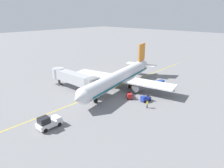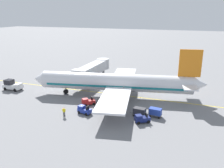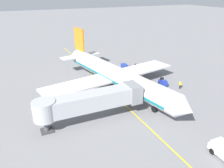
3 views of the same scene
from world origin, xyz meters
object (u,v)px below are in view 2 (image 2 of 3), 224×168
at_px(pushback_tractor, 12,85).
at_px(ground_crew_wing_walker, 117,98).
at_px(baggage_cart_second_in_train, 155,112).
at_px(baggage_cart_front, 139,111).
at_px(jet_bridge, 93,69).
at_px(ground_crew_loader, 64,111).
at_px(parked_airliner, 117,83).
at_px(baggage_tug_trailing, 84,110).
at_px(baggage_tug_spare, 142,119).
at_px(baggage_tug_lead, 88,102).

height_order(pushback_tractor, ground_crew_wing_walker, pushback_tractor).
bearing_deg(ground_crew_wing_walker, baggage_cart_second_in_train, -115.33).
bearing_deg(baggage_cart_front, jet_bridge, 44.41).
bearing_deg(pushback_tractor, ground_crew_loader, -114.54).
distance_m(parked_airliner, baggage_tug_trailing, 10.93).
bearing_deg(baggage_tug_spare, baggage_tug_lead, 71.51).
bearing_deg(baggage_tug_trailing, baggage_cart_front, -77.15).
distance_m(baggage_tug_trailing, ground_crew_loader, 3.61).
bearing_deg(baggage_tug_trailing, ground_crew_wing_walker, -28.76).
relative_size(baggage_cart_second_in_train, ground_crew_wing_walker, 1.75).
distance_m(baggage_cart_second_in_train, ground_crew_wing_walker, 9.39).
relative_size(parked_airliner, baggage_tug_lead, 14.16).
bearing_deg(jet_bridge, baggage_tug_spare, -137.58).
distance_m(jet_bridge, baggage_cart_second_in_train, 24.80).
bearing_deg(baggage_cart_second_in_train, pushback_tractor, 84.22).
distance_m(pushback_tractor, baggage_tug_trailing, 22.91).
relative_size(jet_bridge, baggage_cart_second_in_train, 5.74).
bearing_deg(baggage_tug_lead, baggage_cart_front, -98.89).
bearing_deg(parked_airliner, baggage_cart_front, -139.18).
relative_size(baggage_tug_spare, baggage_cart_front, 0.93).
height_order(parked_airliner, baggage_tug_spare, parked_airliner).
xyz_separation_m(ground_crew_wing_walker, ground_crew_loader, (-9.30, 6.62, 0.00)).
height_order(baggage_tug_lead, baggage_tug_spare, same).
height_order(jet_bridge, baggage_tug_trailing, jet_bridge).
relative_size(baggage_tug_lead, baggage_tug_trailing, 0.97).
distance_m(parked_airliner, ground_crew_wing_walker, 4.14).
relative_size(baggage_tug_trailing, baggage_cart_second_in_train, 0.92).
bearing_deg(parked_airliner, pushback_tractor, 98.84).
distance_m(baggage_cart_front, ground_crew_wing_walker, 7.56).
bearing_deg(baggage_tug_lead, pushback_tractor, 83.00).
distance_m(baggage_tug_spare, ground_crew_loader, 13.61).
distance_m(jet_bridge, baggage_tug_spare, 25.69).
bearing_deg(pushback_tractor, jet_bridge, -51.19).
bearing_deg(parked_airliner, ground_crew_loader, 156.47).
bearing_deg(baggage_tug_lead, jet_bridge, 20.29).
bearing_deg(baggage_tug_lead, baggage_cart_second_in_train, -93.88).
bearing_deg(pushback_tractor, baggage_cart_second_in_train, -95.78).
xyz_separation_m(pushback_tractor, baggage_tug_trailing, (-6.46, -21.97, -0.39)).
bearing_deg(baggage_cart_front, pushback_tractor, 82.35).
distance_m(baggage_tug_lead, ground_crew_loader, 6.43).
distance_m(baggage_tug_lead, ground_crew_wing_walker, 5.82).
height_order(baggage_tug_trailing, baggage_cart_second_in_train, baggage_tug_trailing).
bearing_deg(ground_crew_loader, baggage_cart_second_in_train, -70.71).
xyz_separation_m(baggage_cart_second_in_train, ground_crew_wing_walker, (4.02, 8.48, 0.00)).
relative_size(jet_bridge, baggage_tug_lead, 6.48).
height_order(pushback_tractor, ground_crew_loader, pushback_tractor).
bearing_deg(baggage_tug_trailing, baggage_tug_spare, -90.11).
xyz_separation_m(baggage_tug_spare, ground_crew_wing_walker, (7.02, 6.80, 0.24)).
xyz_separation_m(baggage_cart_front, ground_crew_loader, (-4.51, 12.47, 0.00)).
height_order(baggage_tug_spare, baggage_cart_second_in_train, baggage_tug_spare).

